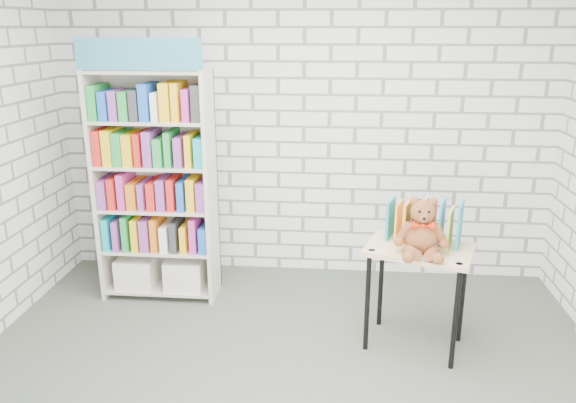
{
  "coord_description": "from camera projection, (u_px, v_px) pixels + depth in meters",
  "views": [
    {
      "loc": [
        0.31,
        -3.07,
        2.27
      ],
      "look_at": [
        -0.05,
        0.95,
        1.01
      ],
      "focal_mm": 35.0,
      "sensor_mm": 36.0,
      "label": 1
    }
  ],
  "objects": [
    {
      "name": "room_shell",
      "position": [
        281.0,
        119.0,
        3.09
      ],
      "size": [
        4.52,
        4.02,
        2.81
      ],
      "color": "silver",
      "rests_on": "ground"
    },
    {
      "name": "table_books",
      "position": [
        424.0,
        222.0,
        4.02
      ],
      "size": [
        0.55,
        0.37,
        0.3
      ],
      "color": "teal",
      "rests_on": "display_table"
    },
    {
      "name": "bookshelf",
      "position": [
        156.0,
        185.0,
        4.71
      ],
      "size": [
        0.98,
        0.38,
        2.19
      ],
      "color": "beige",
      "rests_on": "ground"
    },
    {
      "name": "teddy_bear",
      "position": [
        422.0,
        232.0,
        3.81
      ],
      "size": [
        0.37,
        0.34,
        0.4
      ],
      "color": "brown",
      "rests_on": "display_table"
    },
    {
      "name": "ground",
      "position": [
        282.0,
        395.0,
        3.62
      ],
      "size": [
        4.5,
        4.5,
        0.0
      ],
      "primitive_type": "plane",
      "color": "#444B3F",
      "rests_on": "ground"
    },
    {
      "name": "display_table",
      "position": [
        418.0,
        262.0,
        3.99
      ],
      "size": [
        0.85,
        0.7,
        0.78
      ],
      "color": "tan",
      "rests_on": "ground"
    }
  ]
}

